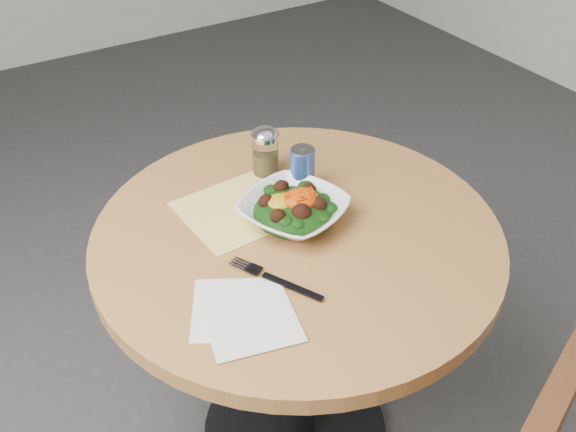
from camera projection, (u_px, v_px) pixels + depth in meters
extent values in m
plane|color=#313134|center=(295.00, 431.00, 1.86)|extent=(6.00, 6.00, 0.00)
cylinder|color=black|center=(295.00, 428.00, 1.85)|extent=(0.52, 0.52, 0.03)
cylinder|color=black|center=(296.00, 350.00, 1.64)|extent=(0.10, 0.10, 0.71)
cylinder|color=#C98348|center=(297.00, 236.00, 1.42)|extent=(0.90, 0.90, 0.04)
cube|color=yellow|center=(240.00, 209.00, 1.46)|extent=(0.27, 0.25, 0.00)
cube|color=white|center=(237.00, 309.00, 1.21)|extent=(0.23, 0.23, 0.00)
cube|color=white|center=(251.00, 319.00, 1.19)|extent=(0.20, 0.20, 0.00)
imported|color=white|center=(294.00, 211.00, 1.41)|extent=(0.29, 0.29, 0.05)
ellipsoid|color=black|center=(294.00, 212.00, 1.41)|extent=(0.18, 0.18, 0.06)
ellipsoid|color=#C19413|center=(280.00, 201.00, 1.40)|extent=(0.06, 0.06, 0.02)
ellipsoid|color=#D94404|center=(301.00, 199.00, 1.40)|extent=(0.08, 0.07, 0.04)
cube|color=black|center=(292.00, 287.00, 1.25)|extent=(0.07, 0.13, 0.00)
cube|color=black|center=(247.00, 267.00, 1.30)|extent=(0.06, 0.08, 0.00)
cylinder|color=silver|center=(265.00, 155.00, 1.55)|extent=(0.06, 0.06, 0.10)
cylinder|color=olive|center=(266.00, 162.00, 1.57)|extent=(0.05, 0.05, 0.05)
cylinder|color=silver|center=(265.00, 136.00, 1.52)|extent=(0.07, 0.07, 0.01)
ellipsoid|color=silver|center=(265.00, 134.00, 1.52)|extent=(0.06, 0.06, 0.03)
cylinder|color=navy|center=(302.00, 170.00, 1.50)|extent=(0.06, 0.06, 0.11)
cylinder|color=#B7B7BE|center=(303.00, 149.00, 1.46)|extent=(0.05, 0.05, 0.00)
cube|color=#B7B7BE|center=(302.00, 147.00, 1.47)|extent=(0.02, 0.02, 0.00)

